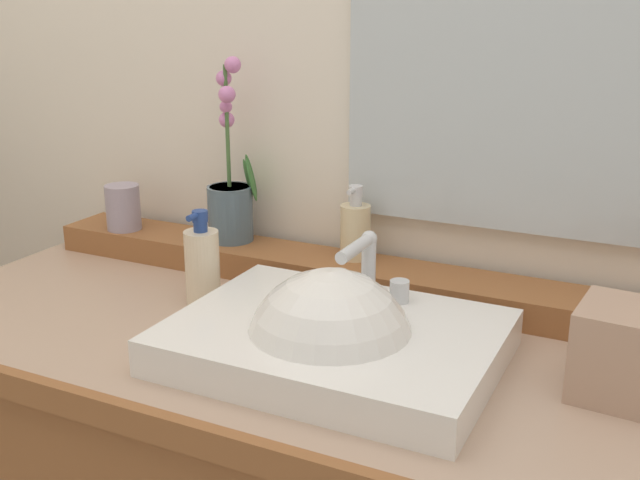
{
  "coord_description": "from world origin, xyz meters",
  "views": [
    {
      "loc": [
        0.52,
        -1.02,
        1.37
      ],
      "look_at": [
        0.03,
        -0.02,
        1.02
      ],
      "focal_mm": 42.94,
      "sensor_mm": 36.0,
      "label": 1
    }
  ],
  "objects_px": {
    "sink_basin": "(332,348)",
    "soap_dispenser": "(355,229)",
    "tumbler_cup": "(123,207)",
    "potted_plant": "(231,196)",
    "tissue_box": "(625,353)",
    "lotion_bottle": "(202,265)"
  },
  "relations": [
    {
      "from": "tissue_box",
      "to": "tumbler_cup",
      "type": "bearing_deg",
      "value": 169.48
    },
    {
      "from": "sink_basin",
      "to": "lotion_bottle",
      "type": "relative_size",
      "value": 2.79
    },
    {
      "from": "potted_plant",
      "to": "tissue_box",
      "type": "relative_size",
      "value": 2.82
    },
    {
      "from": "soap_dispenser",
      "to": "tumbler_cup",
      "type": "height_order",
      "value": "soap_dispenser"
    },
    {
      "from": "potted_plant",
      "to": "tumbler_cup",
      "type": "height_order",
      "value": "potted_plant"
    },
    {
      "from": "sink_basin",
      "to": "soap_dispenser",
      "type": "relative_size",
      "value": 3.44
    },
    {
      "from": "sink_basin",
      "to": "tissue_box",
      "type": "distance_m",
      "value": 0.42
    },
    {
      "from": "sink_basin",
      "to": "potted_plant",
      "type": "relative_size",
      "value": 1.32
    },
    {
      "from": "potted_plant",
      "to": "sink_basin",
      "type": "bearing_deg",
      "value": -39.87
    },
    {
      "from": "potted_plant",
      "to": "tumbler_cup",
      "type": "xyz_separation_m",
      "value": [
        -0.25,
        -0.04,
        -0.05
      ]
    },
    {
      "from": "sink_basin",
      "to": "soap_dispenser",
      "type": "height_order",
      "value": "soap_dispenser"
    },
    {
      "from": "potted_plant",
      "to": "tumbler_cup",
      "type": "bearing_deg",
      "value": -171.83
    },
    {
      "from": "lotion_bottle",
      "to": "tissue_box",
      "type": "bearing_deg",
      "value": -1.87
    },
    {
      "from": "soap_dispenser",
      "to": "tumbler_cup",
      "type": "relative_size",
      "value": 1.47
    },
    {
      "from": "soap_dispenser",
      "to": "tumbler_cup",
      "type": "distance_m",
      "value": 0.53
    },
    {
      "from": "potted_plant",
      "to": "tumbler_cup",
      "type": "relative_size",
      "value": 3.82
    },
    {
      "from": "tissue_box",
      "to": "soap_dispenser",
      "type": "bearing_deg",
      "value": 155.38
    },
    {
      "from": "lotion_bottle",
      "to": "tissue_box",
      "type": "relative_size",
      "value": 1.34
    },
    {
      "from": "potted_plant",
      "to": "soap_dispenser",
      "type": "distance_m",
      "value": 0.28
    },
    {
      "from": "tumbler_cup",
      "to": "lotion_bottle",
      "type": "relative_size",
      "value": 0.55
    },
    {
      "from": "potted_plant",
      "to": "lotion_bottle",
      "type": "distance_m",
      "value": 0.23
    },
    {
      "from": "sink_basin",
      "to": "soap_dispenser",
      "type": "xyz_separation_m",
      "value": [
        -0.1,
        0.32,
        0.09
      ]
    }
  ]
}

